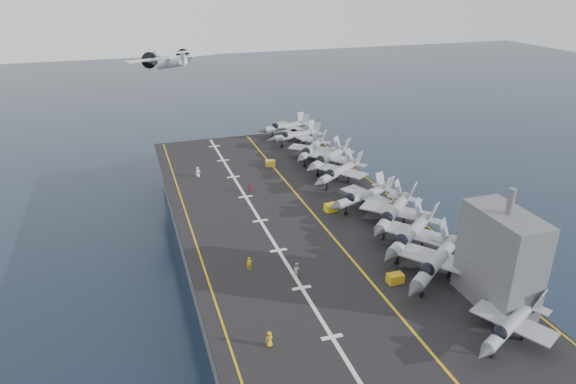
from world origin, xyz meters
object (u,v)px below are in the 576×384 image
object	(u,v)px
tow_cart_a	(395,278)
transport_plane	(171,63)
fighter_jet_0	(511,323)
island_superstructure	(502,248)

from	to	relation	value
tow_cart_a	transport_plane	bearing A→B (deg)	102.72
fighter_jet_0	transport_plane	xyz separation A→B (m)	(-24.36, 94.81, 13.92)
tow_cart_a	transport_plane	xyz separation A→B (m)	(-18.26, 80.89, 15.59)
fighter_jet_0	transport_plane	bearing A→B (deg)	104.41
transport_plane	island_superstructure	bearing A→B (deg)	-72.78
island_superstructure	transport_plane	bearing A→B (deg)	107.22
island_superstructure	fighter_jet_0	bearing A→B (deg)	-115.06
fighter_jet_0	transport_plane	world-z (taller)	transport_plane
island_superstructure	tow_cart_a	xyz separation A→B (m)	(-9.12, 7.46, -6.88)
island_superstructure	transport_plane	size ratio (longest dim) A/B	0.58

